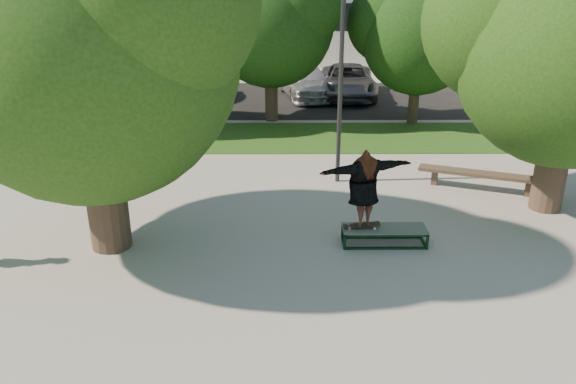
{
  "coord_description": "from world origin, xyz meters",
  "views": [
    {
      "loc": [
        -0.49,
        -9.85,
        5.5
      ],
      "look_at": [
        -0.42,
        0.6,
        1.4
      ],
      "focal_mm": 35.0,
      "sensor_mm": 36.0,
      "label": 1
    }
  ],
  "objects_px": {
    "car_silver_a": "(87,90)",
    "car_silver_b": "(305,82)",
    "lamppost": "(341,68)",
    "tree_right": "(569,39)",
    "grind_box": "(384,236)",
    "car_dark": "(184,84)",
    "car_grey": "(348,81)",
    "tree_left": "(82,34)",
    "bench": "(481,175)"
  },
  "relations": [
    {
      "from": "lamppost",
      "to": "bench",
      "type": "xyz_separation_m",
      "value": [
        3.79,
        -0.73,
        -2.73
      ]
    },
    {
      "from": "tree_left",
      "to": "grind_box",
      "type": "bearing_deg",
      "value": -0.16
    },
    {
      "from": "grind_box",
      "to": "car_dark",
      "type": "bearing_deg",
      "value": 114.94
    },
    {
      "from": "lamppost",
      "to": "tree_left",
      "type": "bearing_deg",
      "value": -143.58
    },
    {
      "from": "lamppost",
      "to": "car_dark",
      "type": "distance_m",
      "value": 12.24
    },
    {
      "from": "tree_left",
      "to": "bench",
      "type": "relative_size",
      "value": 2.21
    },
    {
      "from": "tree_right",
      "to": "grind_box",
      "type": "distance_m",
      "value": 6.11
    },
    {
      "from": "bench",
      "to": "car_dark",
      "type": "xyz_separation_m",
      "value": [
        -9.79,
        11.13,
        0.38
      ]
    },
    {
      "from": "tree_right",
      "to": "car_dark",
      "type": "xyz_separation_m",
      "value": [
        -10.92,
        12.32,
        -3.29
      ]
    },
    {
      "from": "tree_right",
      "to": "lamppost",
      "type": "relative_size",
      "value": 1.07
    },
    {
      "from": "car_silver_a",
      "to": "car_silver_b",
      "type": "relative_size",
      "value": 0.93
    },
    {
      "from": "car_silver_a",
      "to": "car_silver_b",
      "type": "distance_m",
      "value": 9.75
    },
    {
      "from": "bench",
      "to": "car_silver_a",
      "type": "xyz_separation_m",
      "value": [
        -13.79,
        10.02,
        0.36
      ]
    },
    {
      "from": "car_grey",
      "to": "car_silver_b",
      "type": "distance_m",
      "value": 2.0
    },
    {
      "from": "tree_right",
      "to": "car_silver_a",
      "type": "relative_size",
      "value": 1.41
    },
    {
      "from": "tree_left",
      "to": "car_grey",
      "type": "relative_size",
      "value": 1.34
    },
    {
      "from": "tree_left",
      "to": "car_silver_a",
      "type": "xyz_separation_m",
      "value": [
        -4.71,
        13.2,
        -3.64
      ]
    },
    {
      "from": "lamppost",
      "to": "grind_box",
      "type": "bearing_deg",
      "value": -80.41
    },
    {
      "from": "tree_left",
      "to": "car_grey",
      "type": "height_order",
      "value": "tree_left"
    },
    {
      "from": "tree_left",
      "to": "car_silver_a",
      "type": "height_order",
      "value": "tree_left"
    },
    {
      "from": "tree_left",
      "to": "grind_box",
      "type": "distance_m",
      "value": 7.31
    },
    {
      "from": "lamppost",
      "to": "car_silver_b",
      "type": "relative_size",
      "value": 1.24
    },
    {
      "from": "bench",
      "to": "car_grey",
      "type": "bearing_deg",
      "value": 121.96
    },
    {
      "from": "grind_box",
      "to": "car_silver_b",
      "type": "relative_size",
      "value": 0.36
    },
    {
      "from": "car_silver_a",
      "to": "car_grey",
      "type": "bearing_deg",
      "value": 16.14
    },
    {
      "from": "car_silver_a",
      "to": "tree_left",
      "type": "bearing_deg",
      "value": -65.05
    },
    {
      "from": "grind_box",
      "to": "car_grey",
      "type": "distance_m",
      "value": 15.45
    },
    {
      "from": "lamppost",
      "to": "bench",
      "type": "height_order",
      "value": "lamppost"
    },
    {
      "from": "car_silver_a",
      "to": "lamppost",
      "type": "bearing_deg",
      "value": -37.59
    },
    {
      "from": "lamppost",
      "to": "car_silver_b",
      "type": "xyz_separation_m",
      "value": [
        -0.5,
        11.5,
        -2.43
      ]
    },
    {
      "from": "tree_left",
      "to": "car_grey",
      "type": "bearing_deg",
      "value": 66.2
    },
    {
      "from": "tree_right",
      "to": "bench",
      "type": "distance_m",
      "value": 4.02
    },
    {
      "from": "grind_box",
      "to": "car_dark",
      "type": "xyz_separation_m",
      "value": [
        -6.66,
        14.33,
        0.61
      ]
    },
    {
      "from": "lamppost",
      "to": "car_silver_b",
      "type": "distance_m",
      "value": 11.77
    },
    {
      "from": "tree_right",
      "to": "car_silver_a",
      "type": "bearing_deg",
      "value": 143.07
    },
    {
      "from": "lamppost",
      "to": "tree_right",
      "type": "bearing_deg",
      "value": -21.28
    },
    {
      "from": "lamppost",
      "to": "car_silver_a",
      "type": "relative_size",
      "value": 1.33
    },
    {
      "from": "car_dark",
      "to": "car_grey",
      "type": "height_order",
      "value": "car_dark"
    },
    {
      "from": "grind_box",
      "to": "car_silver_b",
      "type": "xyz_separation_m",
      "value": [
        -1.16,
        15.42,
        0.53
      ]
    },
    {
      "from": "tree_left",
      "to": "lamppost",
      "type": "xyz_separation_m",
      "value": [
        5.29,
        3.91,
        -1.27
      ]
    },
    {
      "from": "bench",
      "to": "car_silver_a",
      "type": "bearing_deg",
      "value": 165.33
    },
    {
      "from": "lamppost",
      "to": "car_silver_a",
      "type": "distance_m",
      "value": 13.86
    },
    {
      "from": "tree_left",
      "to": "lamppost",
      "type": "bearing_deg",
      "value": 36.42
    },
    {
      "from": "car_dark",
      "to": "car_silver_b",
      "type": "height_order",
      "value": "car_dark"
    },
    {
      "from": "tree_right",
      "to": "grind_box",
      "type": "relative_size",
      "value": 3.62
    },
    {
      "from": "car_silver_b",
      "to": "car_silver_a",
      "type": "bearing_deg",
      "value": -177.43
    },
    {
      "from": "car_grey",
      "to": "car_silver_b",
      "type": "height_order",
      "value": "car_grey"
    },
    {
      "from": "car_silver_a",
      "to": "car_grey",
      "type": "relative_size",
      "value": 0.87
    },
    {
      "from": "car_dark",
      "to": "grind_box",
      "type": "bearing_deg",
      "value": -54.02
    },
    {
      "from": "tree_right",
      "to": "car_silver_b",
      "type": "relative_size",
      "value": 1.32
    }
  ]
}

